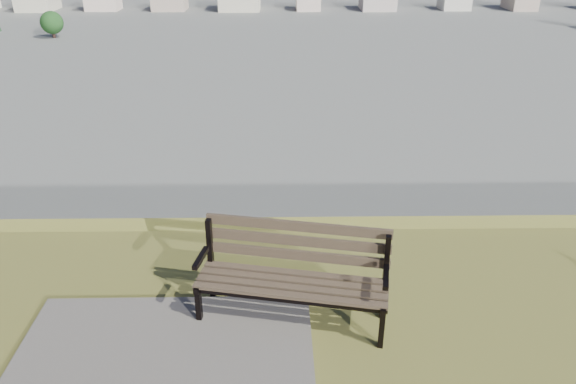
{
  "coord_description": "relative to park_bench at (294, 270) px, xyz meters",
  "views": [
    {
      "loc": [
        -0.75,
        -1.58,
        28.21
      ],
      "look_at": [
        -0.65,
        4.38,
        25.3
      ],
      "focal_mm": 35.0,
      "sensor_mm": 36.0,
      "label": 1
    }
  ],
  "objects": [
    {
      "name": "park_bench",
      "position": [
        0.0,
        0.0,
        0.0
      ],
      "size": [
        1.7,
        0.83,
        0.86
      ],
      "rotation": [
        0.0,
        0.0,
        -0.2
      ],
      "color": "#483B2A",
      "rests_on": "hilltop_mesa"
    }
  ]
}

